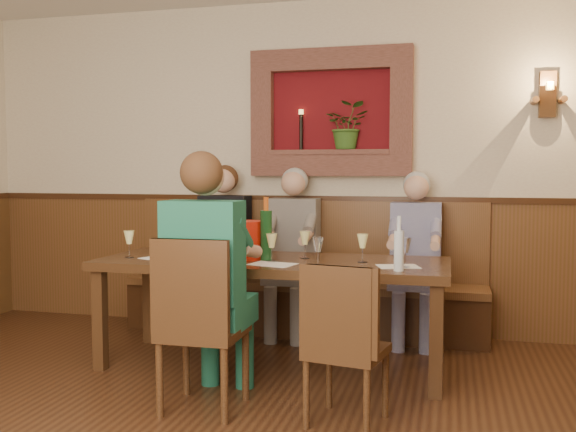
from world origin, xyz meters
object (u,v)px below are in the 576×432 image
(person_bench_left, at_px, (222,263))
(spittoon_bucket, at_px, (246,240))
(person_bench_mid, at_px, (292,267))
(wine_bottle_green_b, at_px, (183,235))
(chair_near_right, at_px, (346,377))
(wine_bottle_green_a, at_px, (266,234))
(chair_near_left, at_px, (203,360))
(person_bench_right, at_px, (415,273))
(person_chair_front, at_px, (209,300))
(bench, at_px, (303,294))
(dining_table, at_px, (272,270))
(water_bottle, at_px, (399,249))

(person_bench_left, distance_m, spittoon_bucket, 1.05)
(person_bench_mid, bearing_deg, wine_bottle_green_b, -128.00)
(chair_near_right, bearing_deg, wine_bottle_green_a, 139.95)
(wine_bottle_green_b, bearing_deg, person_bench_left, 89.72)
(chair_near_right, relative_size, spittoon_bucket, 3.30)
(person_bench_left, bearing_deg, spittoon_bucket, -60.18)
(chair_near_left, distance_m, person_bench_right, 2.06)
(person_bench_mid, bearing_deg, chair_near_right, -67.24)
(spittoon_bucket, xyz_separation_m, wine_bottle_green_b, (-0.51, 0.09, 0.02))
(person_chair_front, xyz_separation_m, spittoon_bucket, (-0.02, 0.74, 0.27))
(chair_near_right, distance_m, person_bench_right, 1.78)
(person_chair_front, bearing_deg, wine_bottle_green_b, 122.36)
(chair_near_left, height_order, wine_bottle_green_b, wine_bottle_green_b)
(chair_near_left, bearing_deg, person_bench_left, 106.20)
(chair_near_left, height_order, wine_bottle_green_a, wine_bottle_green_a)
(chair_near_left, bearing_deg, wine_bottle_green_a, 80.14)
(person_bench_mid, bearing_deg, spittoon_bucket, -97.22)
(wine_bottle_green_b, bearing_deg, bench, 52.54)
(bench, relative_size, spittoon_bucket, 11.25)
(chair_near_left, distance_m, wine_bottle_green_b, 1.24)
(dining_table, distance_m, person_bench_left, 1.08)
(dining_table, distance_m, wine_bottle_green_b, 0.72)
(person_bench_mid, height_order, spittoon_bucket, person_bench_mid)
(chair_near_left, height_order, person_bench_left, person_bench_left)
(person_bench_left, bearing_deg, person_bench_right, 0.07)
(dining_table, height_order, person_bench_left, person_bench_left)
(water_bottle, bearing_deg, spittoon_bucket, 166.13)
(chair_near_left, height_order, person_bench_right, person_bench_right)
(person_chair_front, xyz_separation_m, wine_bottle_green_a, (0.14, 0.72, 0.32))
(chair_near_left, xyz_separation_m, chair_near_right, (0.82, -0.01, -0.03))
(bench, height_order, person_bench_mid, person_bench_mid)
(dining_table, height_order, chair_near_right, chair_near_right)
(water_bottle, bearing_deg, bench, 125.52)
(spittoon_bucket, relative_size, wine_bottle_green_b, 0.72)
(spittoon_bucket, height_order, wine_bottle_green_a, wine_bottle_green_a)
(person_bench_mid, height_order, person_bench_right, person_bench_mid)
(chair_near_right, bearing_deg, spittoon_bucket, 144.96)
(bench, distance_m, chair_near_right, 1.96)
(water_bottle, bearing_deg, person_bench_right, 88.09)
(spittoon_bucket, bearing_deg, person_bench_mid, 82.78)
(person_bench_mid, relative_size, person_chair_front, 0.94)
(dining_table, height_order, chair_near_left, chair_near_left)
(person_chair_front, bearing_deg, person_bench_left, 107.82)
(person_bench_left, xyz_separation_m, wine_bottle_green_b, (-0.00, -0.79, 0.32))
(water_bottle, bearing_deg, chair_near_left, -150.79)
(person_bench_left, distance_m, person_chair_front, 1.70)
(person_bench_left, relative_size, water_bottle, 4.19)
(dining_table, xyz_separation_m, wine_bottle_green_b, (-0.69, 0.05, 0.23))
(dining_table, xyz_separation_m, water_bottle, (0.89, -0.30, 0.21))
(wine_bottle_green_a, bearing_deg, chair_near_left, -99.34)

